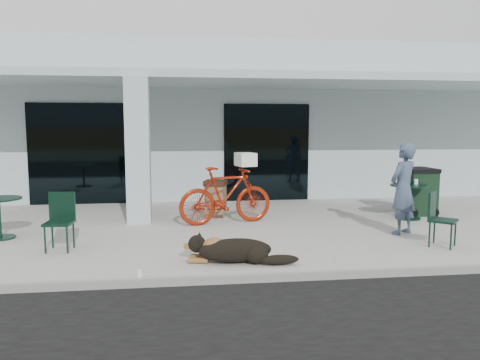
{
  "coord_description": "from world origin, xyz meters",
  "views": [
    {
      "loc": [
        -0.59,
        -7.93,
        2.08
      ],
      "look_at": [
        0.59,
        1.4,
        1.0
      ],
      "focal_mm": 35.0,
      "sensor_mm": 36.0,
      "label": 1
    }
  ],
  "objects": [
    {
      "name": "ground",
      "position": [
        0.0,
        0.0,
        0.0
      ],
      "size": [
        80.0,
        80.0,
        0.0
      ],
      "primitive_type": "plane",
      "color": "#B0AFA6",
      "rests_on": "ground"
    },
    {
      "name": "building",
      "position": [
        0.0,
        8.5,
        2.25
      ],
      "size": [
        22.0,
        7.0,
        4.5
      ],
      "primitive_type": "cube",
      "color": "#AABBC1",
      "rests_on": "ground"
    },
    {
      "name": "storefront_glass_left",
      "position": [
        -3.2,
        4.98,
        1.35
      ],
      "size": [
        2.8,
        0.06,
        2.7
      ],
      "primitive_type": "cube",
      "color": "black",
      "rests_on": "ground"
    },
    {
      "name": "column",
      "position": [
        -1.5,
        2.3,
        1.56
      ],
      "size": [
        0.5,
        0.5,
        3.12
      ],
      "primitive_type": "cube",
      "color": "#AABBC1",
      "rests_on": "ground"
    },
    {
      "name": "person",
      "position": [
        3.66,
        0.53,
        0.88
      ],
      "size": [
        0.77,
        0.7,
        1.77
      ],
      "primitive_type": "imported",
      "rotation": [
        0.0,
        0.0,
        3.7
      ],
      "color": "#3D4E67",
      "rests_on": "ground"
    },
    {
      "name": "cafe_chair_far_a",
      "position": [
        3.91,
        -0.47,
        0.47
      ],
      "size": [
        0.64,
        0.63,
        0.95
      ],
      "primitive_type": null,
      "rotation": [
        0.0,
        0.0,
        0.83
      ],
      "color": "#113124",
      "rests_on": "ground"
    },
    {
      "name": "cafe_table_far",
      "position": [
        4.49,
        1.9,
        0.39
      ],
      "size": [
        1.07,
        1.07,
        0.78
      ],
      "primitive_type": null,
      "rotation": [
        0.0,
        0.0,
        -0.36
      ],
      "color": "#113124",
      "rests_on": "ground"
    },
    {
      "name": "trash_receptacle",
      "position": [
        0.2,
        2.8,
        0.42
      ],
      "size": [
        0.61,
        0.61,
        0.84
      ],
      "primitive_type": null,
      "rotation": [
        0.0,
        0.0,
        -0.28
      ],
      "color": "brown",
      "rests_on": "ground"
    },
    {
      "name": "cup_on_table",
      "position": [
        4.67,
        1.94,
        0.84
      ],
      "size": [
        0.11,
        0.11,
        0.12
      ],
      "primitive_type": "cylinder",
      "rotation": [
        0.0,
        0.0,
        -0.36
      ],
      "color": "white",
      "rests_on": "cafe_table_far"
    },
    {
      "name": "storefront_glass_right",
      "position": [
        1.8,
        4.98,
        1.35
      ],
      "size": [
        2.4,
        0.06,
        2.7
      ],
      "primitive_type": "cube",
      "color": "black",
      "rests_on": "ground"
    },
    {
      "name": "laundry_basket",
      "position": [
        0.79,
        2.0,
        1.37
      ],
      "size": [
        0.46,
        0.55,
        0.29
      ],
      "primitive_type": "cube",
      "rotation": [
        0.0,
        0.0,
        1.8
      ],
      "color": "white",
      "rests_on": "bicycle"
    },
    {
      "name": "cup_near_dog",
      "position": [
        -1.19,
        -1.5,
        0.05
      ],
      "size": [
        0.09,
        0.09,
        0.1
      ],
      "primitive_type": "cylinder",
      "rotation": [
        0.0,
        0.0,
        -0.21
      ],
      "color": "white",
      "rests_on": "ground"
    },
    {
      "name": "dog",
      "position": [
        0.22,
        -1.0,
        0.22
      ],
      "size": [
        1.36,
        0.68,
        0.43
      ],
      "primitive_type": null,
      "rotation": [
        0.0,
        0.0,
        -0.2
      ],
      "color": "black",
      "rests_on": "ground"
    },
    {
      "name": "wheeled_bin",
      "position": [
        5.0,
        2.49,
        0.55
      ],
      "size": [
        0.68,
        0.87,
        1.1
      ],
      "primitive_type": null,
      "rotation": [
        0.0,
        0.0,
        -0.0
      ],
      "color": "black",
      "rests_on": "ground"
    },
    {
      "name": "cafe_chair_near",
      "position": [
        -2.63,
        0.07,
        0.49
      ],
      "size": [
        0.47,
        0.51,
        0.98
      ],
      "primitive_type": null,
      "rotation": [
        0.0,
        0.0,
        -0.07
      ],
      "color": "#113124",
      "rests_on": "ground"
    },
    {
      "name": "bicycle",
      "position": [
        0.35,
        1.9,
        0.62
      ],
      "size": [
        2.13,
        1.02,
        1.23
      ],
      "primitive_type": "imported",
      "rotation": [
        0.0,
        0.0,
        1.8
      ],
      "color": "#9D220C",
      "rests_on": "ground"
    },
    {
      "name": "overhang",
      "position": [
        0.0,
        3.6,
        3.21
      ],
      "size": [
        22.0,
        2.8,
        0.18
      ],
      "primitive_type": "cube",
      "color": "#AABBC1",
      "rests_on": "column"
    }
  ]
}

